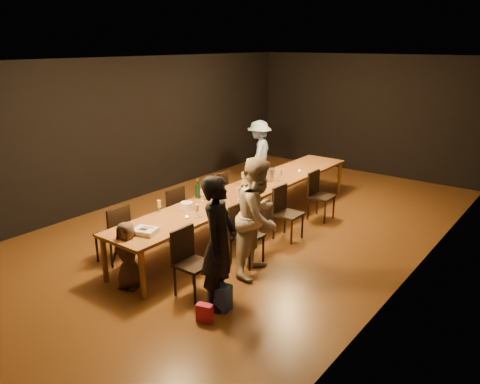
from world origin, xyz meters
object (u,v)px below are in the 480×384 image
Objects in this scene: chair_right_0 at (193,263)px; chair_left_0 at (112,233)px; chair_right_2 at (289,213)px; man_blue at (259,153)px; woman_birthday at (219,243)px; woman_tan at (258,217)px; ice_bucket at (270,175)px; chair_left_2 at (213,195)px; champagne_bottle at (198,188)px; chair_left_1 at (169,212)px; chair_right_3 at (322,196)px; chair_left_3 at (250,181)px; table at (249,191)px; chair_right_1 at (247,235)px; child at (127,255)px; plate_stack at (187,206)px; birthday_cake at (145,231)px.

chair_left_0 is (-1.70, 0.00, 0.00)m from chair_right_0.
chair_right_2 is 0.60× the size of man_blue.
woman_tan is (-0.14, 1.06, 0.00)m from woman_birthday.
woman_tan reaches higher than woman_birthday.
chair_left_0 is 3.21m from ice_bucket.
champagne_bottle is (0.48, -0.96, 0.46)m from chair_left_2.
chair_right_0 is at bearing -90.00° from chair_left_0.
champagne_bottle is (0.48, 0.24, 0.46)m from chair_left_1.
chair_left_3 is at bearing -90.00° from chair_right_3.
ice_bucket is at bearing -128.25° from chair_right_2.
champagne_bottle is (-1.52, 0.38, 0.04)m from woman_tan.
chair_left_1 is at bearing -153.17° from champagne_bottle.
chair_left_1 is at bearing -180.00° from chair_left_2.
woman_birthday is at bearing -40.73° from champagne_bottle.
table is 6.45× the size of chair_left_1.
woman_birthday is at bearing -89.78° from chair_left_0.
chair_right_1 is at bearing -65.46° from ice_bucket.
chair_right_1 is 0.60× the size of man_blue.
child is (-0.86, -0.40, 0.02)m from chair_right_0.
woman_tan is at bearing 6.75° from chair_right_3.
chair_right_1 is at bearing -54.69° from table.
woman_tan is (2.00, 1.06, 0.41)m from chair_left_0.
child reaches higher than plate_stack.
chair_right_2 is at bearing -125.22° from chair_left_3.
chair_right_1 is 1.33m from champagne_bottle.
chair_right_2 is 0.53× the size of woman_tan.
woman_tan is at bearing -60.10° from ice_bucket.
woman_tan is (0.30, -1.34, 0.41)m from chair_right_2.
man_blue is at bearing -154.46° from chair_right_0.
chair_left_0 is at bearing -105.35° from ice_bucket.
ice_bucket is (-1.30, 3.07, -0.02)m from woman_birthday.
man_blue is at bearing 107.45° from champagne_bottle.
chair_right_0 is 2.69× the size of champagne_bottle.
chair_right_0 is at bearing 7.03° from child.
chair_left_1 is at bearing 73.58° from woman_tan.
woman_birthday is 1.42m from child.
child reaches higher than chair_left_0.
man_blue reaches higher than champagne_bottle.
champagne_bottle is 1.58× the size of ice_bucket.
chair_right_3 is (0.00, 1.20, 0.00)m from chair_right_2.
man_blue is 2.14m from ice_bucket.
child is (0.84, -0.40, 0.02)m from chair_left_0.
chair_right_2 is at bearing -54.78° from chair_left_1.
chair_right_3 is 0.53× the size of woman_birthday.
child is at bearing -168.12° from chair_left_3.
plate_stack is at bearing -74.50° from chair_right_1.
ice_bucket reaches higher than chair_left_0.
chair_left_3 is 0.96× the size of child.
chair_right_2 reaches higher than birthday_cake.
chair_right_1 is at bearing -144.69° from chair_left_3.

